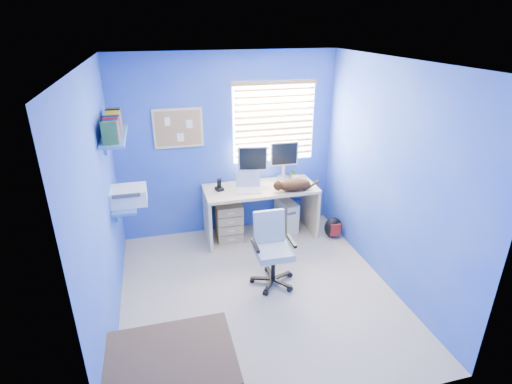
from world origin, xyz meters
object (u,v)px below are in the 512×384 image
object	(u,v)px
tower_pc	(286,215)
office_chair	(272,258)
laptop	(249,183)
cat	(295,185)
desk	(260,212)

from	to	relation	value
tower_pc	office_chair	size ratio (longest dim) A/B	0.53
laptop	office_chair	xyz separation A→B (m)	(0.03, -1.02, -0.53)
laptop	office_chair	world-z (taller)	laptop
cat	tower_pc	world-z (taller)	cat
desk	laptop	bearing A→B (deg)	-159.70
cat	tower_pc	distance (m)	0.66
desk	laptop	size ratio (longest dim) A/B	4.64
office_chair	desk	bearing A→B (deg)	81.93
laptop	cat	xyz separation A→B (m)	(0.60, -0.14, -0.03)
desk	tower_pc	distance (m)	0.45
desk	tower_pc	size ratio (longest dim) A/B	3.41
laptop	tower_pc	size ratio (longest dim) A/B	0.73
tower_pc	office_chair	distance (m)	1.31
laptop	desk	bearing A→B (deg)	28.98
cat	office_chair	size ratio (longest dim) A/B	0.53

